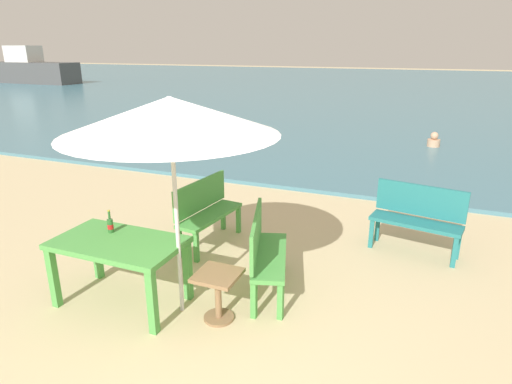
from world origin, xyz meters
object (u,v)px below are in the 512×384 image
Objects in this scene: picnic_table_green at (119,250)px; bench_green_right at (206,208)px; bench_teal_center at (417,215)px; beer_bottle_amber at (110,225)px; boat_ferry at (32,70)px; bench_green_left at (264,249)px; swimmer_person at (434,141)px; patio_umbrella at (170,116)px; side_table_wood at (218,289)px.

picnic_table_green is 1.73m from bench_green_right.
bench_green_right is at bearing -163.08° from bench_teal_center.
boat_ferry is at bearing 139.48° from beer_bottle_amber.
beer_bottle_amber is 1.75m from bench_green_left.
beer_bottle_amber reaches higher than swimmer_person.
bench_green_right is (-1.24, 0.91, 0.00)m from bench_green_left.
picnic_table_green is at bearing -171.08° from patio_umbrella.
bench_green_left is at bearing 30.70° from picnic_table_green.
bench_green_left is at bearing -101.40° from swimmer_person.
swimmer_person is at bearing 69.04° from bench_green_right.
beer_bottle_amber is 1.44m from side_table_wood.
boat_ferry reaches higher than beer_bottle_amber.
picnic_table_green is 1.12× the size of bench_green_left.
beer_bottle_amber is at bearing 178.36° from side_table_wood.
side_table_wood is 0.44× the size of bench_green_right.
bench_green_right is (-2.82, -0.86, 0.00)m from bench_teal_center.
bench_green_right is at bearing 143.78° from bench_green_left.
bench_green_left is (0.69, 0.71, -1.58)m from patio_umbrella.
swimmer_person is at bearing 75.47° from patio_umbrella.
beer_bottle_amber is 4.01m from bench_teal_center.
patio_umbrella is 2.32m from bench_green_right.
bench_green_left is at bearing 71.27° from side_table_wood.
side_table_wood is at bearing -126.45° from bench_teal_center.
bench_green_right is (0.14, 1.72, -0.11)m from picnic_table_green.
bench_teal_center is 6.96m from swimmer_person.
picnic_table_green is 1.18m from side_table_wood.
bench_green_right is at bearing -38.05° from boat_ferry.
picnic_table_green is at bearing -108.19° from swimmer_person.
patio_umbrella is (0.90, -0.04, 1.26)m from beer_bottle_amber.
bench_teal_center is at bearing 37.47° from beer_bottle_amber.
side_table_wood is at bearing -39.13° from boat_ferry.
bench_teal_center is at bearing -91.42° from swimmer_person.
beer_bottle_amber reaches higher than bench_green_right.
bench_teal_center reaches higher than picnic_table_green.
picnic_table_green is 0.61× the size of patio_umbrella.
patio_umbrella is at bearing -104.53° from swimmer_person.
side_table_wood is 0.07× the size of boat_ferry.
beer_bottle_amber is 0.12× the size of patio_umbrella.
swimmer_person is at bearing 70.39° from beer_bottle_amber.
patio_umbrella reaches higher than beer_bottle_amber.
patio_umbrella is 1.86m from bench_green_left.
beer_bottle_amber is at bearing -40.52° from boat_ferry.
picnic_table_green is at bearing -149.30° from bench_green_left.
picnic_table_green is 5.28× the size of beer_bottle_amber.
bench_green_right is 32.99m from boat_ferry.
bench_green_left is (1.37, 0.82, -0.11)m from picnic_table_green.
boat_ferry is at bearing 156.62° from swimmer_person.
beer_bottle_amber is at bearing -157.18° from bench_green_left.
patio_umbrella is 1.84× the size of bench_green_left.
side_table_wood is (1.14, 0.11, -0.30)m from picnic_table_green.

